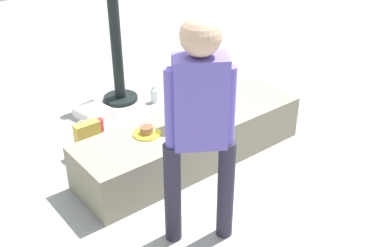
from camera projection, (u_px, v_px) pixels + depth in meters
ground_plane at (192, 159)px, 4.05m from camera, size 12.00×12.00×0.00m
concrete_ledge at (192, 140)px, 3.96m from camera, size 2.01×0.57×0.38m
child_seated at (188, 101)px, 3.70m from camera, size 0.28×0.33×0.48m
adult_standing at (200, 116)px, 2.79m from camera, size 0.40×0.33×1.54m
cake_plate at (147, 132)px, 3.67m from camera, size 0.22×0.22×0.07m
gift_bag at (88, 138)px, 4.07m from camera, size 0.22×0.09×0.34m
railing_post at (117, 58)px, 4.80m from camera, size 0.36×0.36×1.23m
water_bottle_near_gift at (193, 90)px, 5.04m from camera, size 0.06×0.06×0.19m
water_bottle_far_side at (154, 95)px, 4.95m from camera, size 0.07×0.07×0.18m
party_cup_red at (99, 125)px, 4.44m from camera, size 0.08×0.08×0.12m
cake_box_white at (94, 113)px, 4.67m from camera, size 0.33×0.38×0.10m
handbag_black_leather at (217, 100)px, 4.74m from camera, size 0.33×0.13×0.38m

